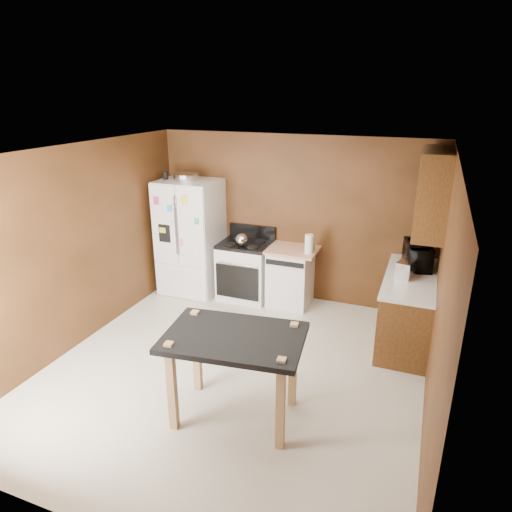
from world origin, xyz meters
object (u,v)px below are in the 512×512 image
Objects in this scene: roasting_pan at (186,177)px; paper_towel at (309,244)px; pen_cup at (166,176)px; island at (234,348)px; toaster at (406,269)px; gas_range at (246,269)px; dishwasher at (290,276)px; kettle at (242,240)px; refrigerator at (191,237)px; microwave at (417,256)px; green_canister at (311,246)px.

roasting_pan reaches higher than paper_towel.
pen_cup is 3.53m from island.
roasting_pan reaches higher than island.
paper_towel is at bearing 177.36° from toaster.
gas_range reaches higher than dishwasher.
dishwasher is (0.71, 0.18, -0.54)m from kettle.
refrigerator is 3.18m from island.
microwave is 0.61× the size of dishwasher.
green_canister is at bearing 89.19° from island.
paper_towel is at bearing 4.23° from kettle.
gas_range is 1.24× the size of dishwasher.
toaster is at bearing -18.13° from dishwasher.
kettle is (0.96, -0.13, -0.85)m from roasting_pan.
microwave is 0.49× the size of gas_range.
toaster reaches higher than island.
gas_range is at bearing -175.94° from green_canister.
roasting_pan is at bearing -178.45° from dishwasher.
pen_cup is 3.82m from microwave.
kettle is 0.68× the size of paper_towel.
refrigerator is (-3.39, 0.06, -0.15)m from microwave.
green_canister is at bearing 4.06° from gas_range.
roasting_pan is 3.46m from toaster.
refrigerator is 2.02× the size of dishwasher.
pen_cup reaches higher than green_canister.
gas_range is 2.82m from island.
dishwasher is (-1.65, 0.54, -0.55)m from toaster.
island is at bearing -68.62° from kettle.
roasting_pan is at bearing -177.30° from green_canister.
green_canister reaches higher than dishwasher.
pen_cup is 0.06× the size of refrigerator.
refrigerator is (0.35, 0.06, -0.96)m from pen_cup.
green_canister is at bearing 90.55° from paper_towel.
roasting_pan is 0.95m from refrigerator.
roasting_pan is at bearing -178.74° from gas_range.
refrigerator reaches higher than paper_towel.
pen_cup reaches higher than gas_range.
paper_towel is 1.42m from toaster.
green_canister is at bearing 68.61° from microwave.
microwave is (2.47, 0.04, 0.06)m from kettle.
kettle is 0.91m from dishwasher.
gas_range is at bearing -177.17° from toaster.
microwave reaches higher than gas_range.
refrigerator is at bearing -177.01° from dishwasher.
gas_range is at bearing 3.81° from refrigerator.
toaster is 0.26× the size of gas_range.
roasting_pan is at bearing 17.58° from pen_cup.
paper_towel is 0.20× the size of island.
roasting_pan is 1.29m from kettle.
microwave reaches higher than kettle.
green_canister is 0.58m from dishwasher.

